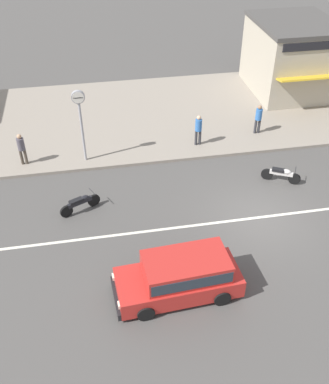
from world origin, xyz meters
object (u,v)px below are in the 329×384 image
object	(u,v)px
pedestrian_mid_kerb	(198,128)
pedestrian_far_end	(258,117)
minivan_red_1	(181,275)
motorcycle_0	(80,203)
street_clock	(80,110)
pedestrian_near_clock	(21,147)
shopfront_corner_warung	(292,56)
motorcycle_1	(281,174)

from	to	relation	value
pedestrian_mid_kerb	pedestrian_far_end	size ratio (longest dim) A/B	1.02
pedestrian_far_end	minivan_red_1	bearing A→B (deg)	-122.50
motorcycle_0	street_clock	distance (m)	4.50
minivan_red_1	pedestrian_near_clock	bearing A→B (deg)	122.90
street_clock	shopfront_corner_warung	bearing A→B (deg)	24.73
pedestrian_near_clock	motorcycle_0	bearing A→B (deg)	-56.86
motorcycle_1	pedestrian_far_end	distance (m)	4.37
minivan_red_1	shopfront_corner_warung	bearing A→B (deg)	55.90
minivan_red_1	pedestrian_near_clock	xyz separation A→B (m)	(-5.87, 9.07, 0.26)
pedestrian_mid_kerb	pedestrian_far_end	xyz separation A→B (m)	(3.43, 0.59, -0.02)
street_clock	shopfront_corner_warung	world-z (taller)	shopfront_corner_warung
motorcycle_0	pedestrian_far_end	xyz separation A→B (m)	(9.60, 4.78, 0.68)
street_clock	pedestrian_near_clock	xyz separation A→B (m)	(-2.95, 0.17, -1.74)
motorcycle_0	street_clock	world-z (taller)	street_clock
pedestrian_near_clock	pedestrian_far_end	distance (m)	12.20
street_clock	pedestrian_mid_kerb	bearing A→B (deg)	4.01
pedestrian_far_end	pedestrian_mid_kerb	bearing A→B (deg)	-170.16
pedestrian_mid_kerb	shopfront_corner_warung	size ratio (longest dim) A/B	0.27
minivan_red_1	motorcycle_0	size ratio (longest dim) A/B	2.58
motorcycle_1	pedestrian_near_clock	distance (m)	12.35
motorcycle_0	motorcycle_1	distance (m)	9.26
pedestrian_far_end	motorcycle_0	bearing A→B (deg)	-153.54
pedestrian_mid_kerb	motorcycle_1	bearing A→B (deg)	-50.31
street_clock	shopfront_corner_warung	size ratio (longest dim) A/B	0.59
shopfront_corner_warung	pedestrian_near_clock	bearing A→B (deg)	-159.97
pedestrian_near_clock	motorcycle_1	bearing A→B (deg)	-16.39
motorcycle_0	pedestrian_mid_kerb	world-z (taller)	pedestrian_mid_kerb
motorcycle_0	shopfront_corner_warung	distance (m)	16.66
pedestrian_mid_kerb	pedestrian_far_end	distance (m)	3.48
motorcycle_1	street_clock	bearing A→B (deg)	159.59
street_clock	pedestrian_mid_kerb	xyz separation A→B (m)	(5.80, 0.41, -1.73)
motorcycle_0	shopfront_corner_warung	xyz separation A→B (m)	(13.37, 9.76, 1.87)
minivan_red_1	motorcycle_0	world-z (taller)	minivan_red_1
pedestrian_mid_kerb	pedestrian_near_clock	bearing A→B (deg)	-178.48
minivan_red_1	pedestrian_near_clock	world-z (taller)	pedestrian_near_clock
street_clock	pedestrian_near_clock	size ratio (longest dim) A/B	2.24
street_clock	pedestrian_far_end	world-z (taller)	street_clock
minivan_red_1	shopfront_corner_warung	size ratio (longest dim) A/B	0.71
motorcycle_1	pedestrian_far_end	size ratio (longest dim) A/B	1.01
motorcycle_1	pedestrian_near_clock	xyz separation A→B (m)	(-11.83, 3.48, 0.68)
motorcycle_1	pedestrian_near_clock	world-z (taller)	pedestrian_near_clock
shopfront_corner_warung	motorcycle_0	bearing A→B (deg)	-143.86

